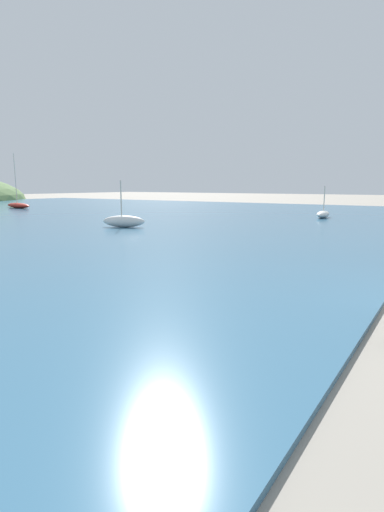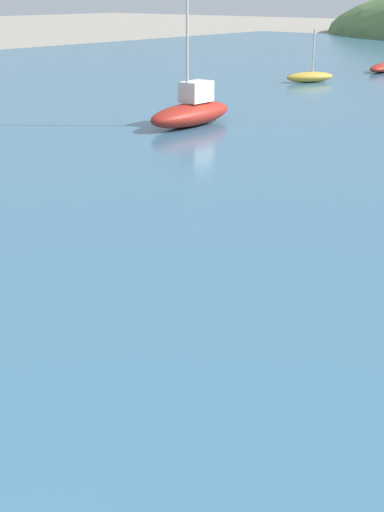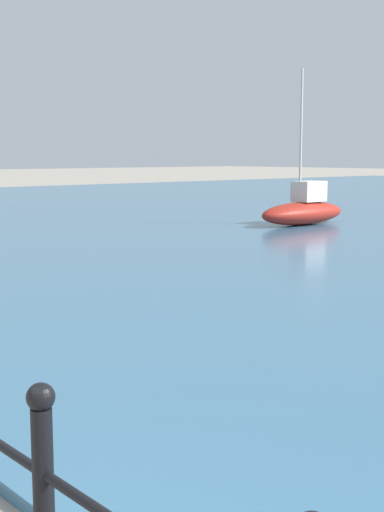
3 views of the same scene
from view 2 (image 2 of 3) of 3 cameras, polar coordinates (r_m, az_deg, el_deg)
name	(u,v)px [view 2 (image 2 of 3)]	position (r m, az deg, el deg)	size (l,w,h in m)	color
boat_mid_harbor	(192,111)	(21.60, -0.04, 11.52)	(1.26, 3.50, 4.47)	maroon
boat_far_left	(310,77)	(32.68, 9.41, 13.97)	(1.76, 2.31, 2.25)	gold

